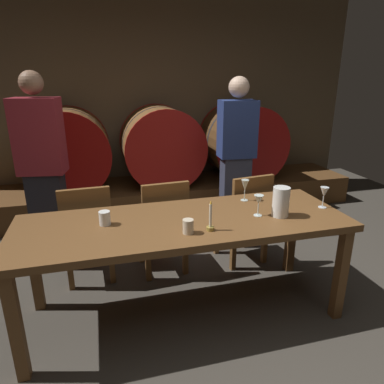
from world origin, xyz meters
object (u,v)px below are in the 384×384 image
wine_glass_center (245,186)px  cup_left (105,218)px  wine_barrel_left (68,151)px  chair_left (87,229)px  chair_right (245,214)px  pitcher (281,202)px  guest_left (44,174)px  cup_right (188,226)px  wine_barrel_right (242,142)px  chair_center (163,222)px  wine_barrel_center (161,146)px  guest_right (236,157)px  dining_table (184,230)px  wine_glass_right (324,193)px  wine_glass_left (259,200)px  candle_center (210,222)px

wine_glass_center → cup_left: bearing=-169.7°
wine_barrel_left → chair_left: (0.21, -1.57, -0.36)m
chair_right → pitcher: (-0.05, -0.70, 0.38)m
wine_barrel_left → guest_left: guest_left is taller
cup_right → chair_right: bearing=46.9°
wine_barrel_right → chair_center: wine_barrel_right is taller
wine_barrel_center → guest_right: (0.64, -0.97, 0.03)m
wine_glass_center → wine_barrel_right: bearing=67.8°
wine_barrel_right → dining_table: size_ratio=0.43×
chair_right → guest_right: (0.15, 0.65, 0.39)m
cup_left → guest_left: bearing=117.2°
wine_glass_center → chair_left: bearing=162.9°
wine_barrel_center → wine_glass_center: size_ratio=5.81×
chair_left → guest_left: size_ratio=0.50×
wine_glass_center → wine_barrel_center: bearing=99.3°
chair_center → cup_left: bearing=44.2°
chair_left → wine_glass_right: bearing=156.1°
chair_left → guest_right: bearing=-161.6°
dining_table → cup_right: size_ratio=24.70×
pitcher → wine_glass_left: bearing=162.7°
wine_glass_center → guest_right: bearing=71.9°
wine_barrel_right → wine_glass_left: 2.42m
wine_glass_left → guest_left: bearing=145.6°
cup_left → cup_right: (0.51, -0.27, -0.00)m
wine_barrel_left → cup_right: (0.87, -2.42, -0.04)m
pitcher → cup_right: size_ratio=2.30×
wine_glass_center → cup_right: bearing=-141.3°
candle_center → cup_right: size_ratio=2.22×
chair_left → wine_glass_left: size_ratio=5.68×
candle_center → wine_glass_right: candle_center is taller
wine_barrel_right → chair_right: bearing=-111.2°
wine_barrel_center → pitcher: (0.44, -2.32, 0.02)m
wine_barrel_left → wine_glass_left: wine_barrel_left is taller
dining_table → chair_right: bearing=39.1°
chair_center → wine_glass_left: (0.57, -0.67, 0.39)m
wine_barrel_right → cup_left: wine_barrel_right is taller
wine_barrel_center → guest_right: bearing=-56.4°
wine_barrel_center → pitcher: wine_barrel_center is taller
chair_left → cup_left: size_ratio=9.23×
wine_barrel_center → wine_barrel_right: same height
cup_left → chair_right: bearing=23.0°
wine_barrel_left → wine_glass_center: size_ratio=5.81×
guest_right → cup_left: guest_right is taller
guest_left → pitcher: 2.02m
chair_center → chair_right: bearing=175.1°
wine_barrel_left → wine_barrel_center: 1.14m
candle_center → cup_right: (-0.15, -0.00, -0.01)m
candle_center → cup_left: bearing=157.7°
wine_barrel_center → chair_left: 1.85m
dining_table → cup_left: 0.55m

